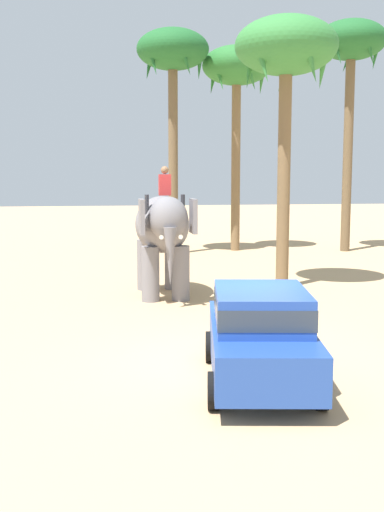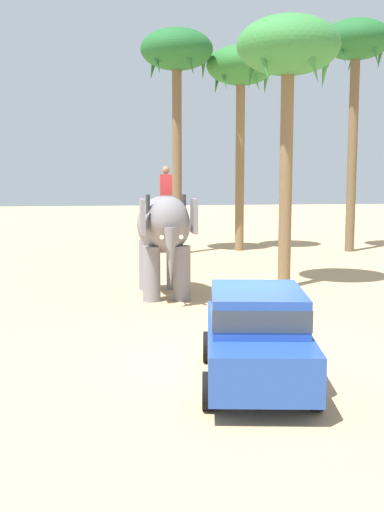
# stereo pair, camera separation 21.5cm
# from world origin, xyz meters

# --- Properties ---
(ground_plane) EXTENTS (120.00, 120.00, 0.00)m
(ground_plane) POSITION_xyz_m (0.00, 0.00, 0.00)
(ground_plane) COLOR tan
(car_sedan_foreground) EXTENTS (2.34, 4.31, 1.70)m
(car_sedan_foreground) POSITION_xyz_m (0.09, -1.01, 0.93)
(car_sedan_foreground) COLOR #23479E
(car_sedan_foreground) RESTS_ON ground
(elephant_with_mahout) EXTENTS (1.62, 3.87, 3.88)m
(elephant_with_mahout) POSITION_xyz_m (-0.79, 7.18, 1.99)
(elephant_with_mahout) COLOR slate
(elephant_with_mahout) RESTS_ON ground
(palm_tree_behind_elephant) EXTENTS (3.20, 3.20, 10.60)m
(palm_tree_behind_elephant) POSITION_xyz_m (8.88, 17.00, 9.26)
(palm_tree_behind_elephant) COLOR brown
(palm_tree_behind_elephant) RESTS_ON ground
(palm_tree_near_hut) EXTENTS (3.20, 3.20, 8.49)m
(palm_tree_near_hut) POSITION_xyz_m (3.17, 8.09, 7.33)
(palm_tree_near_hut) COLOR brown
(palm_tree_near_hut) RESTS_ON ground
(palm_tree_left_of_road) EXTENTS (3.20, 3.20, 9.52)m
(palm_tree_left_of_road) POSITION_xyz_m (3.77, 18.03, 8.28)
(palm_tree_left_of_road) COLOR brown
(palm_tree_left_of_road) RESTS_ON ground
(palm_tree_far_back) EXTENTS (3.20, 3.20, 9.99)m
(palm_tree_far_back) POSITION_xyz_m (0.70, 17.14, 8.71)
(palm_tree_far_back) COLOR brown
(palm_tree_far_back) RESTS_ON ground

